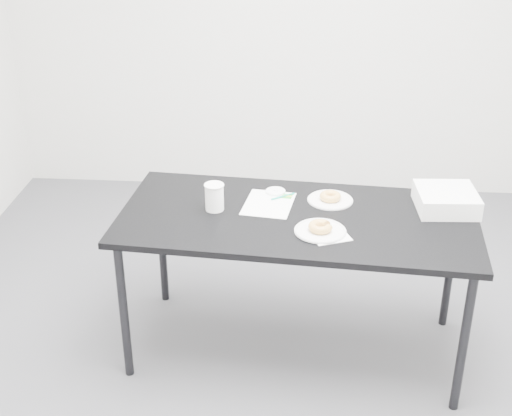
# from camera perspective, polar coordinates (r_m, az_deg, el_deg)

# --- Properties ---
(floor) EXTENTS (4.00, 4.00, 0.00)m
(floor) POSITION_cam_1_polar(r_m,az_deg,el_deg) (3.70, 1.68, -11.41)
(floor) COLOR #46454A
(floor) RESTS_ON ground
(wall_back) EXTENTS (4.00, 0.02, 2.70)m
(wall_back) POSITION_cam_1_polar(r_m,az_deg,el_deg) (5.00, 3.05, 15.94)
(wall_back) COLOR silver
(wall_back) RESTS_ON floor
(table) EXTENTS (1.72, 0.91, 0.76)m
(table) POSITION_cam_1_polar(r_m,az_deg,el_deg) (3.35, 3.34, -1.52)
(table) COLOR black
(table) RESTS_ON floor
(scorecard) EXTENTS (0.26, 0.32, 0.00)m
(scorecard) POSITION_cam_1_polar(r_m,az_deg,el_deg) (3.43, 1.01, 0.35)
(scorecard) COLOR white
(scorecard) RESTS_ON table
(logo_patch) EXTENTS (0.05, 0.05, 0.00)m
(logo_patch) POSITION_cam_1_polar(r_m,az_deg,el_deg) (3.50, 2.51, 0.94)
(logo_patch) COLOR green
(logo_patch) RESTS_ON scorecard
(pen) EXTENTS (0.11, 0.08, 0.01)m
(pen) POSITION_cam_1_polar(r_m,az_deg,el_deg) (3.49, 2.17, 0.94)
(pen) COLOR #0D937B
(pen) RESTS_ON scorecard
(napkin) EXTENTS (0.21, 0.21, 0.00)m
(napkin) POSITION_cam_1_polar(r_m,az_deg,el_deg) (3.17, 5.85, -2.13)
(napkin) COLOR white
(napkin) RESTS_ON table
(plate_near) EXTENTS (0.23, 0.23, 0.01)m
(plate_near) POSITION_cam_1_polar(r_m,az_deg,el_deg) (3.19, 5.16, -1.84)
(plate_near) COLOR silver
(plate_near) RESTS_ON napkin
(donut_near) EXTENTS (0.13, 0.13, 0.04)m
(donut_near) POSITION_cam_1_polar(r_m,az_deg,el_deg) (3.18, 5.18, -1.50)
(donut_near) COLOR #D99244
(donut_near) RESTS_ON plate_near
(plate_far) EXTENTS (0.22, 0.22, 0.01)m
(plate_far) POSITION_cam_1_polar(r_m,az_deg,el_deg) (3.48, 5.95, 0.64)
(plate_far) COLOR silver
(plate_far) RESTS_ON table
(donut_far) EXTENTS (0.11, 0.11, 0.03)m
(donut_far) POSITION_cam_1_polar(r_m,az_deg,el_deg) (3.47, 5.97, 0.93)
(donut_far) COLOR #D99244
(donut_far) RESTS_ON plate_far
(coffee_cup) EXTENTS (0.09, 0.09, 0.13)m
(coffee_cup) POSITION_cam_1_polar(r_m,az_deg,el_deg) (3.36, -3.35, 0.89)
(coffee_cup) COLOR white
(coffee_cup) RESTS_ON table
(cup_lid) EXTENTS (0.10, 0.10, 0.01)m
(cup_lid) POSITION_cam_1_polar(r_m,az_deg,el_deg) (3.54, 1.57, 1.32)
(cup_lid) COLOR white
(cup_lid) RESTS_ON table
(bakery_box) EXTENTS (0.29, 0.29, 0.09)m
(bakery_box) POSITION_cam_1_polar(r_m,az_deg,el_deg) (3.49, 14.97, 0.64)
(bakery_box) COLOR white
(bakery_box) RESTS_ON table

